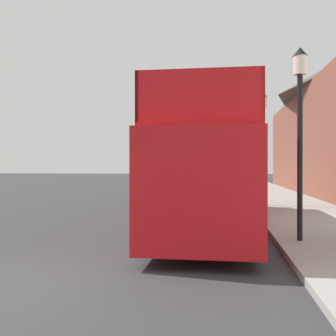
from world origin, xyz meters
The scene contains 6 objects.
ground_plane centered at (0.00, 21.00, 0.00)m, with size 144.00×144.00×0.00m, color #333335.
sidewalk centered at (6.91, 18.00, 0.07)m, with size 3.93×108.00×0.14m.
tour_bus centered at (3.22, 6.83, 1.74)m, with size 2.59×11.12×3.82m.
parked_car_ahead_of_bus centered at (3.81, 14.89, 0.71)m, with size 1.89×4.50×1.50m.
lamp_post_nearest centered at (5.50, 4.02, 3.39)m, with size 0.35×0.35×4.71m.
lamp_post_second centered at (5.56, 12.79, 3.71)m, with size 0.35×0.35×5.24m.
Camera 1 is at (3.60, -5.88, 1.95)m, focal length 42.00 mm.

